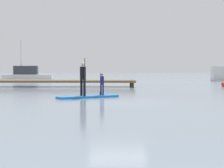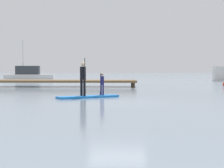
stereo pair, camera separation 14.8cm
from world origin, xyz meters
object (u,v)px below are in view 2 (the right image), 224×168
object	(u,v)px
paddleboard_near	(88,97)
paddler_child_solo	(102,83)
motor_boat_small_navy	(29,75)
paddler_adult	(83,77)

from	to	relation	value
paddleboard_near	paddler_child_solo	world-z (taller)	paddler_child_solo
paddleboard_near	motor_boat_small_navy	distance (m)	29.18
paddler_adult	paddler_child_solo	bearing A→B (deg)	32.73
paddler_adult	motor_boat_small_navy	size ratio (longest dim) A/B	0.31
paddler_adult	paddler_child_solo	distance (m)	1.15
paddleboard_near	paddler_adult	bearing A→B (deg)	-147.02
paddler_child_solo	motor_boat_small_navy	size ratio (longest dim) A/B	0.18
paddleboard_near	paddler_child_solo	distance (m)	1.05
paddler_adult	paddler_child_solo	world-z (taller)	paddler_adult
paddler_adult	paddler_child_solo	size ratio (longest dim) A/B	1.69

